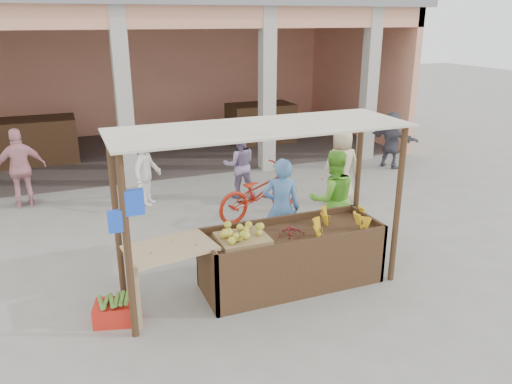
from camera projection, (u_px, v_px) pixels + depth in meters
name	position (u px, v px, depth m)	size (l,w,h in m)	color
ground	(260.00, 290.00, 7.24)	(60.00, 60.00, 0.00)	slate
market_building	(143.00, 56.00, 14.19)	(14.40, 6.40, 4.20)	#EE9B7C
fruit_stall	(291.00, 259.00, 7.28)	(2.60, 0.95, 0.80)	#492D1D
stall_awning	(257.00, 157.00, 6.63)	(4.09, 1.35, 2.39)	#492D1D
banana_heap	(343.00, 219.00, 7.39)	(1.17, 0.64, 0.21)	yellow
melon_tray	(243.00, 235.00, 6.91)	(0.69, 0.60, 0.19)	#9C7F50
berry_heap	(290.00, 232.00, 7.07)	(0.40, 0.33, 0.13)	maroon
side_table	(171.00, 256.00, 6.56)	(1.23, 0.92, 0.91)	tan
papaya_pile	(170.00, 239.00, 6.48)	(0.77, 0.44, 0.22)	#489932
red_crate	(115.00, 312.00, 6.43)	(0.52, 0.38, 0.27)	red
plantain_bundle	(114.00, 300.00, 6.37)	(0.44, 0.31, 0.09)	#4E802E
produce_sacks	(284.00, 161.00, 12.72)	(0.72, 0.45, 0.55)	maroon
vendor_blue	(281.00, 205.00, 8.00)	(0.67, 0.49, 1.78)	#5388CA
vendor_green	(333.00, 196.00, 8.38)	(0.86, 0.50, 1.78)	#76D638
motorcycle	(260.00, 191.00, 9.76)	(2.03, 0.70, 1.06)	#A1200D
shopper_a	(147.00, 165.00, 10.27)	(1.10, 0.55, 1.71)	silver
shopper_b	(20.00, 166.00, 10.18)	(1.03, 0.55, 1.76)	#D38B95
shopper_c	(342.00, 162.00, 10.37)	(0.86, 0.56, 1.79)	tan
shopper_d	(392.00, 138.00, 12.95)	(1.43, 0.59, 1.55)	#484752
shopper_f	(239.00, 162.00, 10.76)	(0.78, 0.45, 1.59)	gray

